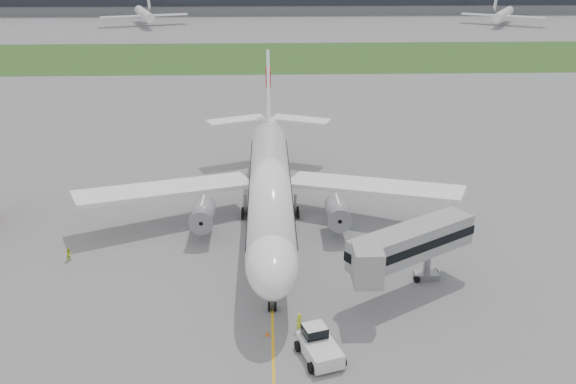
{
  "coord_description": "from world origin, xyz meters",
  "views": [
    {
      "loc": [
        -0.3,
        -68.14,
        34.06
      ],
      "look_at": [
        2.1,
        2.0,
        5.44
      ],
      "focal_mm": 40.0,
      "sensor_mm": 36.0,
      "label": 1
    }
  ],
  "objects_px": {
    "jet_bridge": "(406,246)",
    "pushback_tug": "(319,345)",
    "airliner": "(270,182)",
    "ground_crew_near": "(299,322)"
  },
  "relations": [
    {
      "from": "jet_bridge",
      "to": "pushback_tug",
      "type": "bearing_deg",
      "value": -165.63
    },
    {
      "from": "pushback_tug",
      "to": "jet_bridge",
      "type": "height_order",
      "value": "jet_bridge"
    },
    {
      "from": "jet_bridge",
      "to": "ground_crew_near",
      "type": "height_order",
      "value": "jet_bridge"
    },
    {
      "from": "airliner",
      "to": "jet_bridge",
      "type": "bearing_deg",
      "value": -52.16
    },
    {
      "from": "airliner",
      "to": "jet_bridge",
      "type": "xyz_separation_m",
      "value": [
        13.24,
        -17.04,
        -0.34
      ]
    },
    {
      "from": "pushback_tug",
      "to": "ground_crew_near",
      "type": "relative_size",
      "value": 2.76
    },
    {
      "from": "jet_bridge",
      "to": "ground_crew_near",
      "type": "distance_m",
      "value": 13.3
    },
    {
      "from": "airliner",
      "to": "jet_bridge",
      "type": "relative_size",
      "value": 3.8
    },
    {
      "from": "jet_bridge",
      "to": "ground_crew_near",
      "type": "bearing_deg",
      "value": 177.7
    },
    {
      "from": "airliner",
      "to": "jet_bridge",
      "type": "distance_m",
      "value": 21.58
    }
  ]
}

